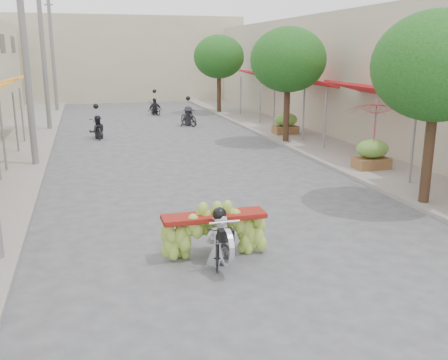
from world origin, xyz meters
TOP-DOWN VIEW (x-y plane):
  - ground at (0.00, 0.00)m, footprint 120.00×120.00m
  - sidewalk_left at (-7.00, 15.00)m, footprint 4.00×60.00m
  - sidewalk_right at (7.00, 15.00)m, footprint 4.00×60.00m
  - shophouse_row_right at (11.99, 14.00)m, footprint 9.77×40.00m
  - far_building at (0.00, 38.00)m, footprint 20.00×6.00m
  - utility_pole_mid at (-5.40, 12.00)m, footprint 0.60×0.24m
  - utility_pole_far at (-5.40, 21.00)m, footprint 0.60×0.24m
  - utility_pole_back at (-5.40, 30.00)m, footprint 0.60×0.24m
  - street_tree_near at (5.40, 4.00)m, footprint 3.40×3.40m
  - street_tree_mid at (5.40, 14.00)m, footprint 3.40×3.40m
  - street_tree_far at (5.40, 26.00)m, footprint 3.40×3.40m
  - produce_crate_mid at (6.20, 8.00)m, footprint 1.20×0.88m
  - produce_crate_far at (6.20, 16.00)m, footprint 1.20×0.88m
  - banana_motorbike at (-1.08, 1.95)m, footprint 2.20×1.77m
  - market_umbrella at (6.10, 7.76)m, footprint 2.34×2.34m
  - pedestrian at (5.94, 16.23)m, footprint 0.89×0.72m
  - bg_motorbike_a at (-2.99, 17.77)m, footprint 0.84×1.70m
  - bg_motorbike_b at (2.17, 20.69)m, footprint 1.18×1.73m
  - bg_motorbike_c at (1.03, 26.31)m, footprint 1.08×1.64m

SIDE VIEW (x-z plane):
  - ground at x=0.00m, z-range 0.00..0.00m
  - sidewalk_left at x=-7.00m, z-range 0.00..0.12m
  - sidewalk_right at x=7.00m, z-range 0.00..0.12m
  - banana_motorbike at x=-1.08m, z-range -0.32..1.68m
  - produce_crate_mid at x=6.20m, z-range 0.13..1.29m
  - produce_crate_far at x=6.20m, z-range 0.13..1.29m
  - bg_motorbike_a at x=-2.99m, z-range -0.24..1.71m
  - bg_motorbike_c at x=1.03m, z-range -0.17..1.78m
  - bg_motorbike_b at x=2.17m, z-range -0.13..1.82m
  - pedestrian at x=5.94m, z-range 0.12..1.68m
  - market_umbrella at x=6.10m, z-range 1.60..3.41m
  - shophouse_row_right at x=11.99m, z-range 0.00..6.00m
  - far_building at x=0.00m, z-range 0.00..7.00m
  - street_tree_near at x=5.40m, z-range 1.16..6.41m
  - street_tree_mid at x=5.40m, z-range 1.16..6.41m
  - street_tree_far at x=5.40m, z-range 1.16..6.41m
  - utility_pole_mid at x=-5.40m, z-range 0.03..8.03m
  - utility_pole_far at x=-5.40m, z-range 0.03..8.03m
  - utility_pole_back at x=-5.40m, z-range 0.03..8.03m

